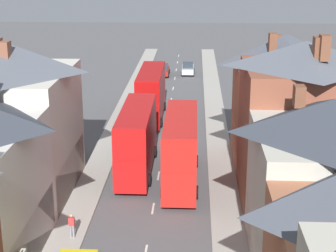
# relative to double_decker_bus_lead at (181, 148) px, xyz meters

# --- Properties ---
(pavement_left) EXTENTS (2.20, 104.00, 0.14)m
(pavement_left) POSITION_rel_double_decker_bus_lead_xyz_m (-6.89, 9.22, -2.75)
(pavement_left) COLOR #A8A399
(pavement_left) RESTS_ON ground
(pavement_right) EXTENTS (2.20, 104.00, 0.14)m
(pavement_right) POSITION_rel_double_decker_bus_lead_xyz_m (3.31, 9.22, -2.75)
(pavement_right) COLOR #A8A399
(pavement_right) RESTS_ON ground
(centre_line_dashes) EXTENTS (0.14, 97.80, 0.01)m
(centre_line_dashes) POSITION_rel_double_decker_bus_lead_xyz_m (-1.79, 7.22, -2.81)
(centre_line_dashes) COLOR silver
(centre_line_dashes) RESTS_ON ground
(double_decker_bus_lead) EXTENTS (2.74, 10.80, 5.30)m
(double_decker_bus_lead) POSITION_rel_double_decker_bus_lead_xyz_m (0.00, 0.00, 0.00)
(double_decker_bus_lead) COLOR red
(double_decker_bus_lead) RESTS_ON ground
(double_decker_bus_mid_street) EXTENTS (2.74, 10.80, 5.30)m
(double_decker_bus_mid_street) POSITION_rel_double_decker_bus_lead_xyz_m (-3.60, 17.17, 0.00)
(double_decker_bus_mid_street) COLOR #B70F0F
(double_decker_bus_mid_street) RESTS_ON ground
(double_decker_bus_far_approaching) EXTENTS (2.74, 10.80, 5.30)m
(double_decker_bus_far_approaching) POSITION_rel_double_decker_bus_lead_xyz_m (-3.60, 2.12, 0.00)
(double_decker_bus_far_approaching) COLOR red
(double_decker_bus_far_approaching) RESTS_ON ground
(car_near_blue) EXTENTS (1.90, 4.58, 1.63)m
(car_near_blue) POSITION_rel_double_decker_bus_lead_xyz_m (-3.59, 39.09, -1.99)
(car_near_blue) COLOR maroon
(car_near_blue) RESTS_ON ground
(car_near_silver) EXTENTS (1.90, 4.44, 1.69)m
(car_near_silver) POSITION_rel_double_decker_bus_lead_xyz_m (0.01, 40.17, -1.97)
(car_near_silver) COLOR #B7BABF
(car_near_silver) RESTS_ON ground
(car_parked_left_a) EXTENTS (1.90, 4.10, 1.62)m
(car_parked_left_a) POSITION_rel_double_decker_bus_lead_xyz_m (-4.89, 5.66, -2.00)
(car_parked_left_a) COLOR #144728
(car_parked_left_a) RESTS_ON ground
(pedestrian_far_left) EXTENTS (0.36, 0.22, 1.61)m
(pedestrian_far_left) POSITION_rel_double_decker_bus_lead_xyz_m (-6.52, -9.41, -1.78)
(pedestrian_far_left) COLOR gray
(pedestrian_far_left) RESTS_ON pavement_left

